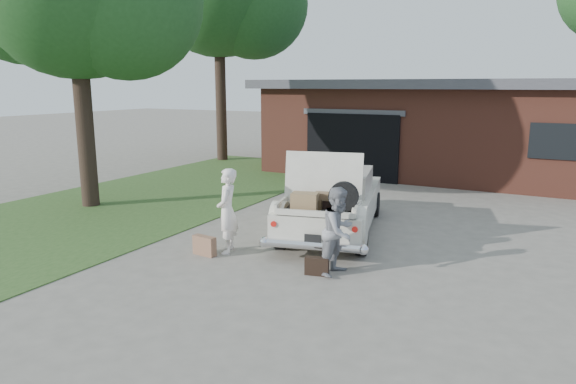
% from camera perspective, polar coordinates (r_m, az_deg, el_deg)
% --- Properties ---
extents(ground, '(90.00, 90.00, 0.00)m').
position_cam_1_polar(ground, '(9.69, -1.67, -7.03)').
color(ground, gray).
rests_on(ground, ground).
extents(grass_strip, '(6.00, 16.00, 0.02)m').
position_cam_1_polar(grass_strip, '(15.19, -14.28, -0.39)').
color(grass_strip, '#2D4C1E').
rests_on(grass_strip, ground).
extents(house, '(12.80, 7.80, 3.30)m').
position_cam_1_polar(house, '(19.83, 17.57, 7.07)').
color(house, brown).
rests_on(house, ground).
extents(sedan, '(2.78, 4.84, 1.88)m').
position_cam_1_polar(sedan, '(11.12, 5.05, -1.00)').
color(sedan, silver).
rests_on(sedan, ground).
extents(woman_left, '(0.60, 0.70, 1.61)m').
position_cam_1_polar(woman_left, '(9.72, -6.77, -2.09)').
color(woman_left, white).
rests_on(woman_left, ground).
extents(woman_right, '(0.67, 0.81, 1.49)m').
position_cam_1_polar(woman_right, '(8.61, 5.68, -4.33)').
color(woman_right, gray).
rests_on(woman_right, ground).
extents(suitcase_left, '(0.49, 0.20, 0.37)m').
position_cam_1_polar(suitcase_left, '(9.77, -9.27, -5.90)').
color(suitcase_left, '#91644A').
rests_on(suitcase_left, ground).
extents(suitcase_right, '(0.42, 0.21, 0.31)m').
position_cam_1_polar(suitcase_right, '(8.69, 3.23, -8.24)').
color(suitcase_right, black).
rests_on(suitcase_right, ground).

